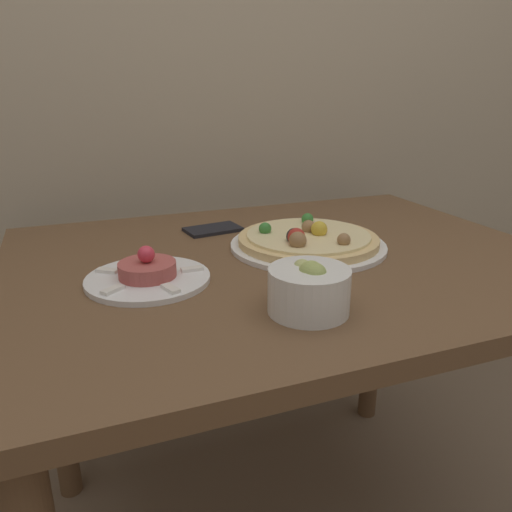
# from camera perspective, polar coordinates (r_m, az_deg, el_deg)

# --- Properties ---
(back_wall) EXTENTS (8.00, 0.05, 2.60)m
(back_wall) POSITION_cam_1_polar(r_m,az_deg,el_deg) (1.49, -5.85, 27.00)
(back_wall) COLOR tan
(back_wall) RESTS_ON ground_plane
(dining_table) EXTENTS (1.10, 0.84, 0.76)m
(dining_table) POSITION_cam_1_polar(r_m,az_deg,el_deg) (1.06, 3.33, -5.64)
(dining_table) COLOR brown
(dining_table) RESTS_ON ground_plane
(pizza_plate) EXTENTS (0.33, 0.33, 0.06)m
(pizza_plate) POSITION_cam_1_polar(r_m,az_deg,el_deg) (1.06, 5.94, 1.76)
(pizza_plate) COLOR white
(pizza_plate) RESTS_ON dining_table
(tartare_plate) EXTENTS (0.22, 0.22, 0.07)m
(tartare_plate) POSITION_cam_1_polar(r_m,az_deg,el_deg) (0.90, -12.27, -2.11)
(tartare_plate) COLOR white
(tartare_plate) RESTS_ON dining_table
(small_bowl) EXTENTS (0.13, 0.13, 0.08)m
(small_bowl) POSITION_cam_1_polar(r_m,az_deg,el_deg) (0.76, 6.09, -3.70)
(small_bowl) COLOR white
(small_bowl) RESTS_ON dining_table
(napkin) EXTENTS (0.14, 0.09, 0.01)m
(napkin) POSITION_cam_1_polar(r_m,az_deg,el_deg) (1.19, -4.94, 3.06)
(napkin) COLOR black
(napkin) RESTS_ON dining_table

